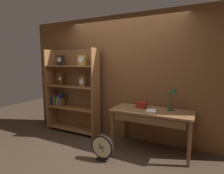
# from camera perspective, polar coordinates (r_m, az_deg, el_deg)

# --- Properties ---
(ground_plane) EXTENTS (10.00, 10.00, 0.00)m
(ground_plane) POSITION_cam_1_polar(r_m,az_deg,el_deg) (3.18, -6.33, -22.87)
(ground_plane) COLOR #3D2D21
(back_wood_panel) EXTENTS (4.80, 0.05, 2.60)m
(back_wood_panel) POSITION_cam_1_polar(r_m,az_deg,el_deg) (3.86, 3.64, 3.00)
(back_wood_panel) COLOR brown
(back_wood_panel) RESTS_ON ground
(bookshelf) EXTENTS (1.32, 0.34, 1.92)m
(bookshelf) POSITION_cam_1_polar(r_m,az_deg,el_deg) (4.31, -12.51, -1.37)
(bookshelf) COLOR brown
(bookshelf) RESTS_ON ground
(workbench) EXTENTS (1.43, 0.63, 0.76)m
(workbench) POSITION_cam_1_polar(r_m,az_deg,el_deg) (3.36, 12.31, -8.66)
(workbench) COLOR brown
(workbench) RESTS_ON ground
(desk_lamp) EXTENTS (0.17, 0.17, 0.44)m
(desk_lamp) POSITION_cam_1_polar(r_m,az_deg,el_deg) (3.35, 18.66, -2.32)
(desk_lamp) COLOR #1E472D
(desk_lamp) RESTS_ON workbench
(toolbox_small) EXTENTS (0.19, 0.12, 0.11)m
(toolbox_small) POSITION_cam_1_polar(r_m,az_deg,el_deg) (3.48, 9.30, -5.64)
(toolbox_small) COLOR maroon
(toolbox_small) RESTS_ON workbench
(open_repair_manual) EXTENTS (0.20, 0.25, 0.02)m
(open_repair_manual) POSITION_cam_1_polar(r_m,az_deg,el_deg) (3.25, 12.29, -7.41)
(open_repair_manual) COLOR silver
(open_repair_manual) RESTS_ON workbench
(round_clock_large) EXTENTS (0.40, 0.11, 0.44)m
(round_clock_large) POSITION_cam_1_polar(r_m,az_deg,el_deg) (3.15, -3.02, -18.54)
(round_clock_large) COLOR black
(round_clock_large) RESTS_ON ground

